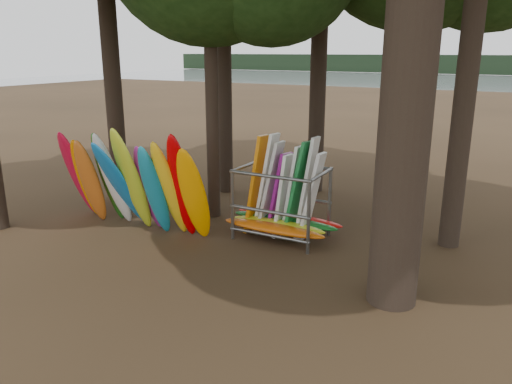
% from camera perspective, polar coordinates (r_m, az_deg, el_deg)
% --- Properties ---
extents(ground, '(120.00, 120.00, 0.00)m').
position_cam_1_polar(ground, '(12.66, -5.83, -7.37)').
color(ground, '#47331E').
rests_on(ground, ground).
extents(lake, '(160.00, 160.00, 0.00)m').
position_cam_1_polar(lake, '(70.07, 23.26, 10.57)').
color(lake, gray).
rests_on(lake, ground).
extents(far_shore, '(160.00, 4.00, 4.00)m').
position_cam_1_polar(far_shore, '(119.80, 25.86, 12.94)').
color(far_shore, black).
rests_on(far_shore, ground).
extents(kayak_row, '(5.22, 1.99, 3.17)m').
position_cam_1_polar(kayak_row, '(14.42, -14.09, 0.90)').
color(kayak_row, red).
rests_on(kayak_row, ground).
extents(storage_rack, '(3.23, 1.53, 2.83)m').
position_cam_1_polar(storage_rack, '(13.61, 2.96, -1.48)').
color(storage_rack, slate).
rests_on(storage_rack, ground).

